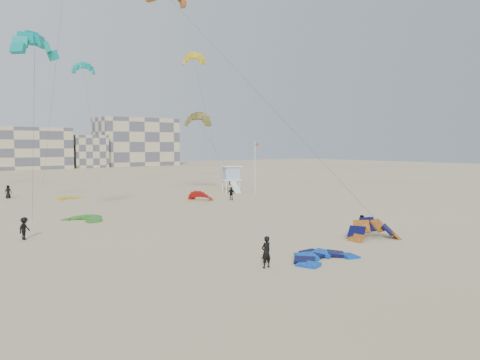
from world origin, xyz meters
TOP-DOWN VIEW (x-y plane):
  - ground at (0.00, 0.00)m, footprint 320.00×320.00m
  - kite_ground_blue at (4.19, 1.53)m, footprint 4.24×4.45m
  - kite_ground_orange at (11.69, 3.71)m, footprint 4.97×4.99m
  - kite_ground_green at (-2.56, 24.85)m, footprint 5.18×5.06m
  - kite_ground_red_far at (14.43, 32.20)m, footprint 4.56×4.52m
  - kite_ground_yellow at (1.39, 43.18)m, footprint 3.69×3.82m
  - kitesurfer_main at (0.29, 2.18)m, footprint 0.68×0.47m
  - kitesurfer_b at (12.05, 5.06)m, footprint 0.85×0.70m
  - kitesurfer_c at (-8.84, 18.56)m, footprint 1.20×1.16m
  - kitesurfer_d at (17.46, 29.80)m, footprint 0.98×0.92m
  - kitesurfer_e at (-4.65, 48.39)m, footprint 0.88×0.60m
  - kitesurfer_f at (30.46, 48.48)m, footprint 1.30×1.74m
  - kite_fly_teal_a at (-7.26, 20.57)m, footprint 4.85×4.91m
  - kite_fly_olive at (17.07, 37.21)m, footprint 5.22×12.63m
  - kite_fly_yellow at (24.95, 51.38)m, footprint 9.27×5.35m
  - kite_fly_teal_b at (10.25, 63.18)m, footprint 4.30×10.44m
  - lifeguard_tower_near at (23.70, 38.66)m, footprint 3.45×5.65m
  - flagpole at (24.12, 33.51)m, footprint 0.60×0.09m
  - condo_mid at (10.00, 130.00)m, footprint 32.00×16.00m
  - condo_east at (50.00, 132.00)m, footprint 26.00×14.00m
  - condo_fill_right at (32.00, 128.00)m, footprint 10.00×10.00m

SIDE VIEW (x-z plane):
  - ground at x=0.00m, z-range 0.00..0.00m
  - kite_ground_blue at x=4.19m, z-range -0.57..0.57m
  - kite_ground_orange at x=11.69m, z-range -1.97..1.97m
  - kite_ground_green at x=-2.56m, z-range -0.59..0.59m
  - kite_ground_red_far at x=14.43m, z-range -1.68..1.68m
  - kite_ground_yellow at x=1.39m, z-range -0.28..0.28m
  - kitesurfer_b at x=12.05m, z-range 0.00..1.58m
  - kitesurfer_d at x=17.46m, z-range 0.00..1.62m
  - kitesurfer_c at x=-8.84m, z-range 0.00..1.65m
  - kitesurfer_e at x=-4.65m, z-range 0.00..1.73m
  - kitesurfer_main at x=0.29m, z-range 0.00..1.79m
  - kitesurfer_f at x=30.46m, z-range 0.00..1.83m
  - lifeguard_tower_near at x=23.70m, z-range -0.02..3.81m
  - flagpole at x=24.12m, z-range 0.20..7.62m
  - condo_fill_right at x=32.00m, z-range 0.00..10.00m
  - condo_mid at x=10.00m, z-range 0.00..12.00m
  - condo_east at x=50.00m, z-range 0.00..16.00m
  - kite_fly_olive at x=17.07m, z-range 4.79..15.56m
  - kite_fly_teal_a at x=-7.26m, z-range 6.88..21.56m
  - kite_fly_teal_b at x=10.25m, z-range 9.77..29.76m
  - kite_fly_yellow at x=24.95m, z-range 10.41..32.01m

